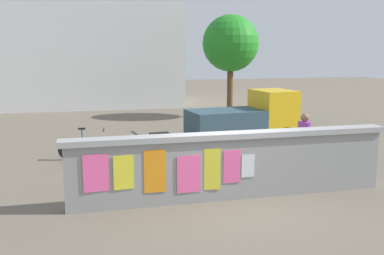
# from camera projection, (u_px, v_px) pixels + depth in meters

# --- Properties ---
(ground) EXTENTS (60.00, 60.00, 0.00)m
(ground) POSITION_uv_depth(u_px,v_px,m) (165.00, 132.00, 17.24)
(ground) COLOR #6B6051
(poster_wall) EXTENTS (7.22, 0.42, 1.46)m
(poster_wall) POSITION_uv_depth(u_px,v_px,m) (232.00, 165.00, 9.46)
(poster_wall) COLOR gray
(poster_wall) RESTS_ON ground
(auto_rickshaw_truck) EXTENTS (3.75, 1.91, 1.85)m
(auto_rickshaw_truck) POSITION_uv_depth(u_px,v_px,m) (247.00, 119.00, 14.71)
(auto_rickshaw_truck) COLOR black
(auto_rickshaw_truck) RESTS_ON ground
(motorcycle) EXTENTS (1.89, 0.58, 0.87)m
(motorcycle) POSITION_uv_depth(u_px,v_px,m) (154.00, 145.00, 12.81)
(motorcycle) COLOR black
(motorcycle) RESTS_ON ground
(bicycle_near) EXTENTS (1.68, 0.52, 0.95)m
(bicycle_near) POSITION_uv_depth(u_px,v_px,m) (247.00, 164.00, 11.03)
(bicycle_near) COLOR black
(bicycle_near) RESTS_ON ground
(bicycle_far) EXTENTS (1.71, 0.44, 0.95)m
(bicycle_far) POSITION_uv_depth(u_px,v_px,m) (88.00, 147.00, 12.90)
(bicycle_far) COLOR black
(bicycle_far) RESTS_ON ground
(person_walking) EXTENTS (0.40, 0.40, 1.62)m
(person_walking) POSITION_uv_depth(u_px,v_px,m) (304.00, 138.00, 11.17)
(person_walking) COLOR #3F994C
(person_walking) RESTS_ON ground
(tree_roadside) EXTENTS (2.67, 2.67, 4.85)m
(tree_roadside) POSITION_uv_depth(u_px,v_px,m) (231.00, 44.00, 20.68)
(tree_roadside) COLOR brown
(tree_roadside) RESTS_ON ground
(building_background) EXTENTS (13.02, 6.92, 7.76)m
(building_background) POSITION_uv_depth(u_px,v_px,m) (66.00, 38.00, 25.51)
(building_background) COLOR silver
(building_background) RESTS_ON ground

